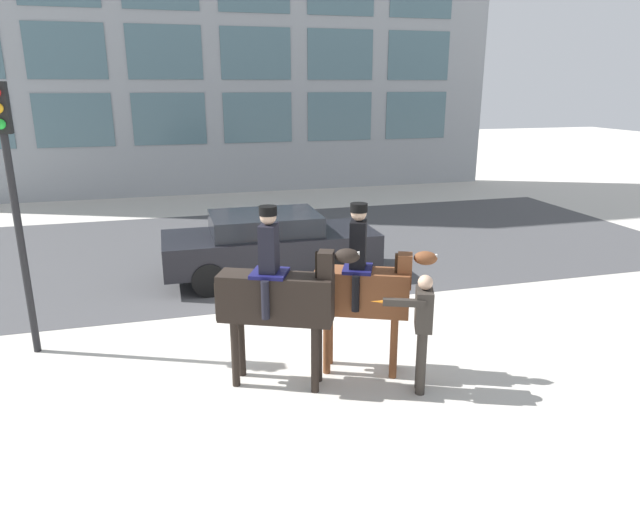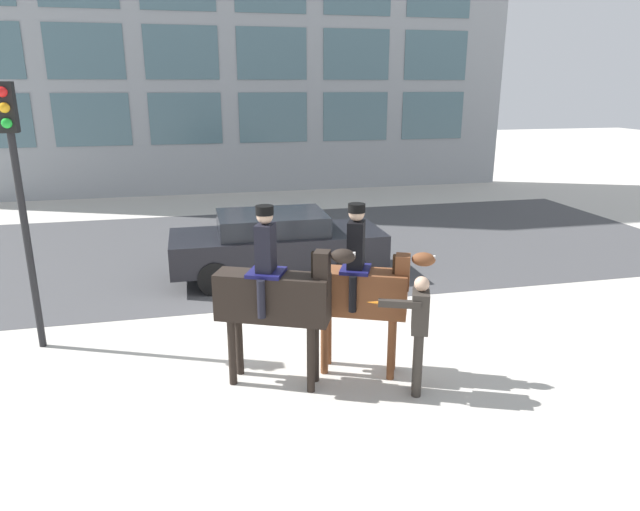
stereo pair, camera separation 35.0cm
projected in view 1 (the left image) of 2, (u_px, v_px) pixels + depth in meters
The scene contains 7 objects.
ground_plane at pixel (288, 317), 10.44m from camera, with size 80.00×80.00×0.00m, color beige.
road_surface at pixel (249, 248), 14.83m from camera, with size 22.48×8.50×0.01m.
mounted_horse_lead at pixel (278, 294), 7.75m from camera, with size 1.89×1.07×2.57m.
mounted_horse_companion at pixel (364, 287), 8.14m from camera, with size 1.69×0.97×2.53m.
pedestrian_bystander at pixel (422, 324), 7.65m from camera, with size 0.91×0.45×1.70m.
street_car_near_lane at pixel (270, 243), 12.38m from camera, with size 4.57×1.87×1.45m.
traffic_light at pixel (11, 179), 8.31m from camera, with size 0.24×0.29×4.13m.
Camera 1 is at (-1.98, -9.49, 4.09)m, focal length 32.00 mm.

